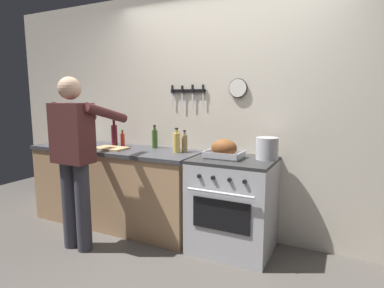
# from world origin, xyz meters

# --- Properties ---
(wall_back) EXTENTS (6.00, 0.13, 2.60)m
(wall_back) POSITION_xyz_m (0.00, 1.35, 1.30)
(wall_back) COLOR beige
(wall_back) RESTS_ON ground
(counter_block) EXTENTS (2.03, 0.65, 0.90)m
(counter_block) POSITION_xyz_m (-1.21, 0.99, 0.46)
(counter_block) COLOR tan
(counter_block) RESTS_ON ground
(stove) EXTENTS (0.76, 0.67, 0.90)m
(stove) POSITION_xyz_m (0.22, 0.99, 0.45)
(stove) COLOR #BCBCC1
(stove) RESTS_ON ground
(person_cook) EXTENTS (0.51, 0.63, 1.66)m
(person_cook) POSITION_xyz_m (-1.14, 0.35, 0.95)
(person_cook) COLOR #383842
(person_cook) RESTS_ON ground
(roasting_pan) EXTENTS (0.35, 0.26, 0.18)m
(roasting_pan) POSITION_xyz_m (0.13, 0.98, 0.98)
(roasting_pan) COLOR #B7B7BC
(roasting_pan) RESTS_ON stove
(stock_pot) EXTENTS (0.21, 0.21, 0.20)m
(stock_pot) POSITION_xyz_m (0.51, 1.10, 1.00)
(stock_pot) COLOR #B7B7BC
(stock_pot) RESTS_ON stove
(cutting_board) EXTENTS (0.36, 0.24, 0.02)m
(cutting_board) POSITION_xyz_m (-1.18, 0.90, 0.91)
(cutting_board) COLOR tan
(cutting_board) RESTS_ON counter_block
(bottle_wine_red) EXTENTS (0.07, 0.07, 0.32)m
(bottle_wine_red) POSITION_xyz_m (-1.25, 1.05, 1.03)
(bottle_wine_red) COLOR #47141E
(bottle_wine_red) RESTS_ON counter_block
(bottle_cooking_oil) EXTENTS (0.07, 0.07, 0.26)m
(bottle_cooking_oil) POSITION_xyz_m (-0.42, 1.03, 1.01)
(bottle_cooking_oil) COLOR gold
(bottle_cooking_oil) RESTS_ON counter_block
(bottle_olive_oil) EXTENTS (0.06, 0.06, 0.26)m
(bottle_olive_oil) POSITION_xyz_m (-0.78, 1.18, 1.01)
(bottle_olive_oil) COLOR #385623
(bottle_olive_oil) RESTS_ON counter_block
(bottle_vinegar) EXTENTS (0.06, 0.06, 0.23)m
(bottle_vinegar) POSITION_xyz_m (-0.36, 1.10, 1.00)
(bottle_vinegar) COLOR #997F4C
(bottle_vinegar) RESTS_ON counter_block
(bottle_hot_sauce) EXTENTS (0.05, 0.05, 0.19)m
(bottle_hot_sauce) POSITION_xyz_m (-1.18, 1.11, 0.98)
(bottle_hot_sauce) COLOR red
(bottle_hot_sauce) RESTS_ON counter_block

